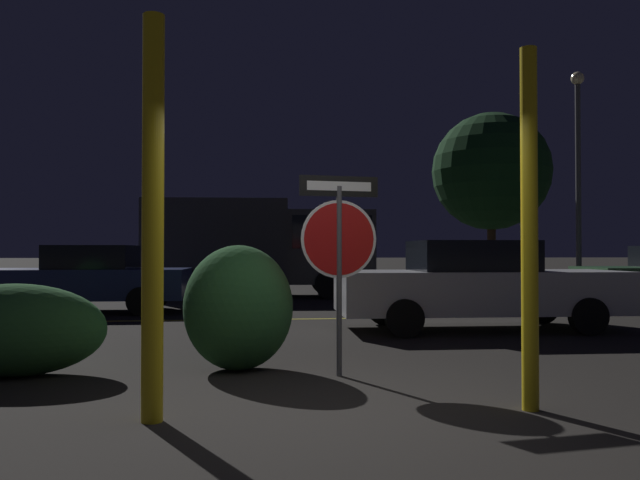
% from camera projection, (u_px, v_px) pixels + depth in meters
% --- Properties ---
extents(ground_plane, '(260.00, 260.00, 0.00)m').
position_uv_depth(ground_plane, '(352.00, 414.00, 5.10)').
color(ground_plane, black).
extents(road_center_stripe, '(40.51, 0.12, 0.01)m').
position_uv_depth(road_center_stripe, '(296.00, 319.00, 12.26)').
color(road_center_stripe, gold).
rests_on(road_center_stripe, ground_plane).
extents(stop_sign, '(0.87, 0.15, 2.14)m').
position_uv_depth(stop_sign, '(339.00, 237.00, 6.69)').
color(stop_sign, '#4C4C51').
rests_on(stop_sign, ground_plane).
extents(yellow_pole_left, '(0.17, 0.17, 3.20)m').
position_uv_depth(yellow_pole_left, '(153.00, 217.00, 4.90)').
color(yellow_pole_left, yellow).
rests_on(yellow_pole_left, ground_plane).
extents(yellow_pole_right, '(0.14, 0.14, 3.06)m').
position_uv_depth(yellow_pole_right, '(529.00, 228.00, 5.25)').
color(yellow_pole_right, yellow).
rests_on(yellow_pole_right, ground_plane).
extents(hedge_bush_1, '(1.94, 0.92, 0.99)m').
position_uv_depth(hedge_bush_1, '(14.00, 330.00, 6.63)').
color(hedge_bush_1, '#2D6633').
rests_on(hedge_bush_1, ground_plane).
extents(hedge_bush_2, '(1.23, 1.06, 1.40)m').
position_uv_depth(hedge_bush_2, '(238.00, 308.00, 7.00)').
color(hedge_bush_2, '#285B2D').
rests_on(hedge_bush_2, ground_plane).
extents(passing_car_2, '(4.50, 1.98, 1.47)m').
position_uv_depth(passing_car_2, '(88.00, 279.00, 13.69)').
color(passing_car_2, navy).
rests_on(passing_car_2, ground_plane).
extents(passing_car_3, '(4.92, 1.92, 1.52)m').
position_uv_depth(passing_car_3, '(478.00, 285.00, 10.61)').
color(passing_car_3, silver).
rests_on(passing_car_3, ground_plane).
extents(delivery_truck, '(6.67, 2.75, 2.83)m').
position_uv_depth(delivery_truck, '(264.00, 243.00, 18.47)').
color(delivery_truck, '#2D2D33').
rests_on(delivery_truck, ground_plane).
extents(street_lamp, '(0.40, 0.40, 6.82)m').
position_uv_depth(street_lamp, '(578.00, 159.00, 18.97)').
color(street_lamp, '#4C4C51').
rests_on(street_lamp, ground_plane).
extents(tree_1, '(4.47, 4.47, 6.63)m').
position_uv_depth(tree_1, '(491.00, 172.00, 23.79)').
color(tree_1, '#422D1E').
rests_on(tree_1, ground_plane).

